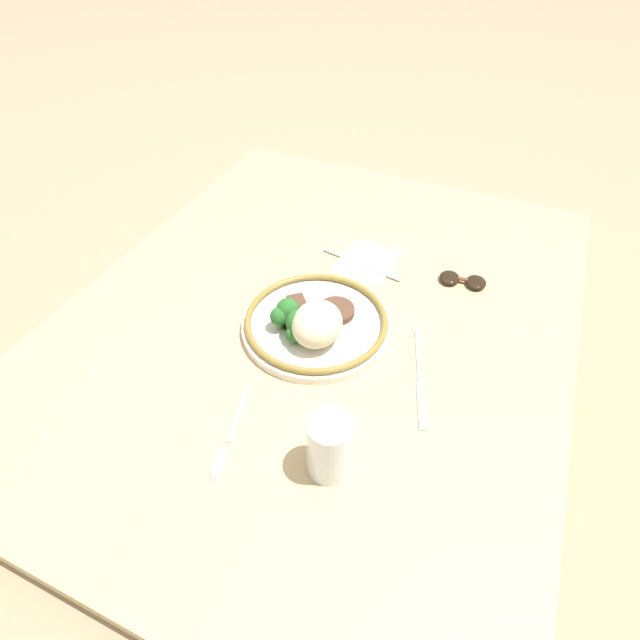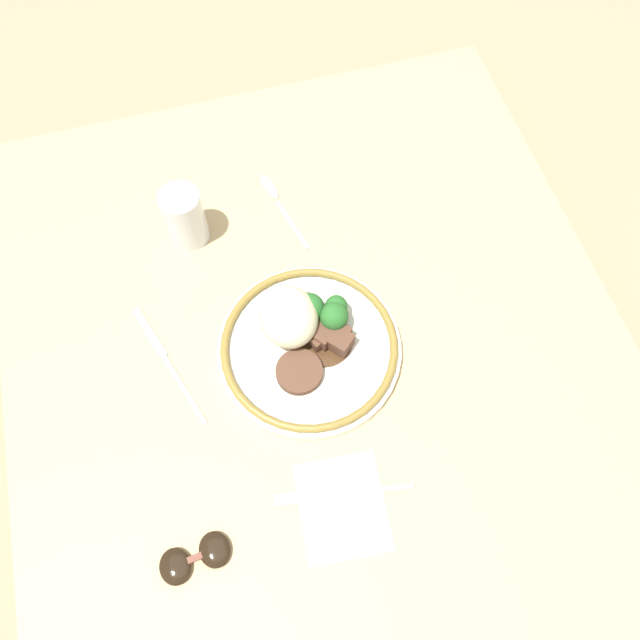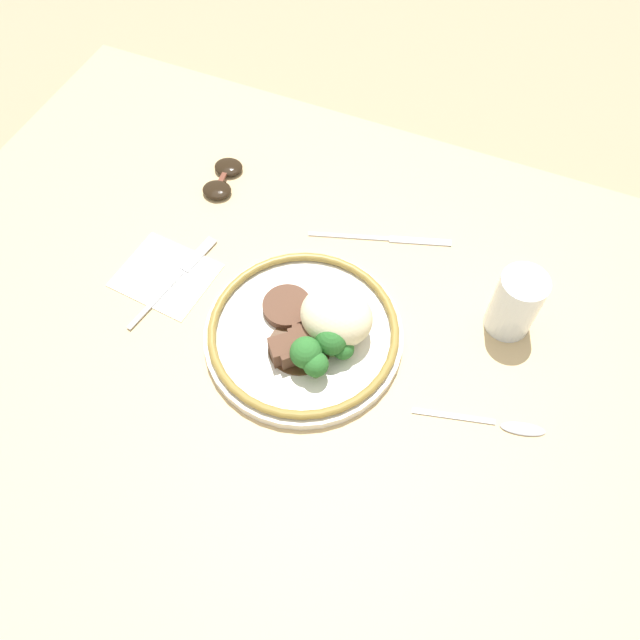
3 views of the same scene
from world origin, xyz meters
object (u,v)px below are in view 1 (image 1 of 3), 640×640
spoon (226,450)px  sunglasses (463,280)px  juice_glass (330,449)px  fork (369,267)px  knife (420,379)px  plate (314,322)px

spoon → sunglasses: 0.59m
juice_glass → fork: 0.48m
juice_glass → knife: 0.23m
fork → spoon: (0.51, -0.04, -0.00)m
fork → plate: bearing=-87.2°
juice_glass → knife: (-0.21, 0.08, -0.05)m
knife → spoon: (0.25, -0.23, 0.00)m
fork → sunglasses: bearing=18.9°
spoon → sunglasses: (-0.54, 0.24, 0.01)m
knife → spoon: 0.34m
sunglasses → spoon: bearing=-30.7°
juice_glass → fork: bearing=-167.2°
plate → spoon: (0.28, -0.02, -0.02)m
juice_glass → plate: bearing=-151.3°
juice_glass → knife: size_ratio=0.49×
spoon → sunglasses: bearing=141.9°
plate → knife: size_ratio=1.29×
spoon → knife: bearing=123.3°
juice_glass → sunglasses: juice_glass is taller
plate → juice_glass: size_ratio=2.66×
spoon → fork: bearing=160.7°
knife → sunglasses: bearing=159.7°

